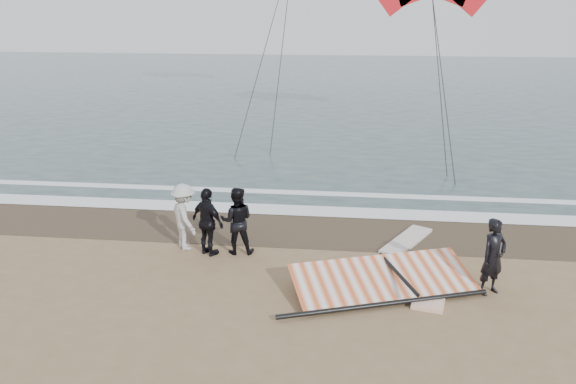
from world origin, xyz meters
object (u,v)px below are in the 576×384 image
(board_white, at_px, (432,285))
(sail_rig, at_px, (380,280))
(board_cream, at_px, (407,241))
(man_main, at_px, (493,257))

(board_white, relative_size, sail_rig, 0.53)
(board_white, distance_m, board_cream, 2.48)
(board_cream, xyz_separation_m, sail_rig, (-0.82, -2.63, 0.15))
(man_main, distance_m, board_white, 1.48)
(man_main, relative_size, sail_rig, 0.39)
(board_white, bearing_deg, board_cream, 111.09)
(man_main, xyz_separation_m, board_cream, (-1.58, 2.60, -0.83))
(man_main, bearing_deg, board_white, 139.58)
(board_cream, bearing_deg, board_white, -52.54)
(board_cream, relative_size, sail_rig, 0.49)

